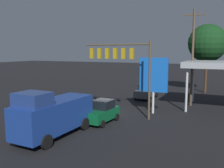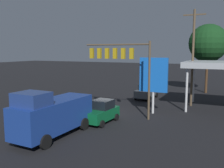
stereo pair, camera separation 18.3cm
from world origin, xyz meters
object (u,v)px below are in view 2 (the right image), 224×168
utility_pole (193,56)px  street_tree (208,43)px  price_sign (154,76)px  delivery_truck (52,114)px  sedan_far (146,91)px  hatchback_crossing (101,112)px  traffic_signal_assembly (120,59)px

utility_pole → street_tree: bearing=-94.4°
utility_pole → price_sign: utility_pole is taller
delivery_truck → sedan_far: bearing=176.5°
delivery_truck → hatchback_crossing: bearing=165.0°
traffic_signal_assembly → sedan_far: size_ratio=1.59×
street_tree → traffic_signal_assembly: bearing=70.3°
traffic_signal_assembly → sedan_far: 10.64m
traffic_signal_assembly → price_sign: (-2.56, -2.37, -1.76)m
hatchback_crossing → street_tree: bearing=165.5°
street_tree → sedan_far: bearing=50.4°
utility_pole → hatchback_crossing: (6.19, 10.25, -4.72)m
utility_pole → street_tree: 10.28m
hatchback_crossing → sedan_far: hatchback_crossing is taller
utility_pole → hatchback_crossing: size_ratio=2.74×
traffic_signal_assembly → sedan_far: (0.36, -9.60, -4.56)m
utility_pole → price_sign: (2.98, 5.20, -1.91)m
utility_pole → hatchback_crossing: utility_pole is taller
price_sign → delivery_truck: size_ratio=0.81×
traffic_signal_assembly → price_sign: 3.91m
price_sign → hatchback_crossing: bearing=57.5°
street_tree → utility_pole: bearing=85.6°
utility_pole → hatchback_crossing: bearing=58.8°
utility_pole → delivery_truck: utility_pole is taller
street_tree → price_sign: bearing=76.2°
hatchback_crossing → street_tree: street_tree is taller
traffic_signal_assembly → price_sign: traffic_signal_assembly is taller
utility_pole → sedan_far: bearing=-18.9°
traffic_signal_assembly → delivery_truck: (2.16, 7.46, -3.82)m
hatchback_crossing → delivery_truck: size_ratio=0.57×
street_tree → hatchback_crossing: bearing=71.1°
utility_pole → sedan_far: (5.91, -2.02, -4.72)m
utility_pole → delivery_truck: (7.71, 15.04, -3.97)m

